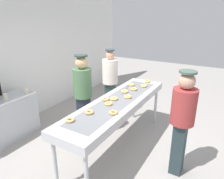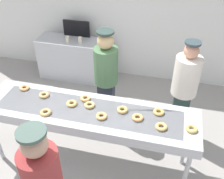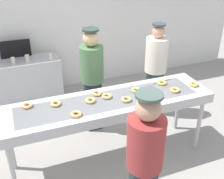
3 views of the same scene
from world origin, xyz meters
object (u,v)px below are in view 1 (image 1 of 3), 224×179
Objects in this scene: glazed_donut_3 at (70,120)px; customer_waiting at (182,117)px; glazed_donut_11 at (125,91)px; glazed_donut_4 at (132,84)px; glazed_donut_1 at (144,86)px; glazed_donut_7 at (109,103)px; glazed_donut_0 at (134,89)px; glazed_donut_10 at (89,112)px; fryer_conveyor at (118,104)px; glazed_donut_5 at (148,81)px; glazed_donut_6 at (114,99)px; paper_cup_2 at (26,91)px; glazed_donut_9 at (105,99)px; worker_baker at (83,91)px; glazed_donut_2 at (114,113)px; glazed_donut_8 at (128,97)px; paper_cup_1 at (5,97)px; worker_assistant at (110,78)px.

customer_waiting is (0.95, -1.33, -0.03)m from glazed_donut_3.
customer_waiting is (-0.48, -1.20, -0.03)m from glazed_donut_11.
glazed_donut_11 is (-0.45, -0.07, 0.00)m from glazed_donut_4.
glazed_donut_1 and glazed_donut_7 have the same top height.
glazed_donut_0 and glazed_donut_10 have the same top height.
glazed_donut_3 is at bearing 168.01° from fryer_conveyor.
glazed_donut_5 is 1.50m from glazed_donut_7.
fryer_conveyor is 20.42× the size of glazed_donut_3.
glazed_donut_6 is at bearing -178.70° from glazed_donut_11.
glazed_donut_11 is at bearing -65.36° from paper_cup_2.
glazed_donut_0 is at bearing -15.88° from glazed_donut_9.
glazed_donut_4 is 1.53m from glazed_donut_10.
glazed_donut_0 is 1.00× the size of glazed_donut_10.
worker_baker is at bearing 119.53° from glazed_donut_11.
glazed_donut_2 is 1.00× the size of glazed_donut_10.
glazed_donut_8 is at bearing 72.20° from customer_waiting.
glazed_donut_3 is at bearing -108.76° from paper_cup_2.
glazed_donut_2 is at bearing -81.17° from paper_cup_1.
worker_baker reaches higher than glazed_donut_2.
glazed_donut_6 is 1.12× the size of paper_cup_2.
worker_assistant reaches higher than glazed_donut_6.
glazed_donut_8 and glazed_donut_11 have the same top height.
glazed_donut_1 is 1.27m from worker_baker.
worker_assistant is 2.30m from paper_cup_1.
glazed_donut_8 is 0.42m from glazed_donut_9.
glazed_donut_11 is (-0.84, 0.14, 0.00)m from glazed_donut_5.
glazed_donut_7 is at bearing -174.57° from glazed_donut_4.
glazed_donut_10 is 1.12× the size of paper_cup_1.
customer_waiting is (-0.06, -1.19, -0.03)m from glazed_donut_6.
glazed_donut_10 is (-1.93, 0.18, 0.00)m from glazed_donut_5.
glazed_donut_1 is (0.93, -0.10, 0.09)m from fryer_conveyor.
glazed_donut_7 is 1.00× the size of glazed_donut_11.
glazed_donut_8 and glazed_donut_9 have the same top height.
fryer_conveyor is 1.66× the size of customer_waiting.
glazed_donut_6 is (-1.26, 0.13, 0.00)m from glazed_donut_5.
glazed_donut_4 and glazed_donut_11 have the same top height.
glazed_donut_2 is 1.00× the size of glazed_donut_4.
paper_cup_1 is (-2.00, 1.13, -0.03)m from worker_assistant.
customer_waiting reaches higher than glazed_donut_11.
fryer_conveyor is 0.24m from glazed_donut_9.
glazed_donut_8 is at bearing 179.33° from glazed_donut_1.
worker_assistant is (1.17, 0.80, -0.05)m from glazed_donut_6.
glazed_donut_0 is at bearing -1.32° from fryer_conveyor.
glazed_donut_11 reaches higher than fryer_conveyor.
glazed_donut_5 is 1.00× the size of glazed_donut_8.
glazed_donut_10 is (-0.18, 0.32, 0.00)m from glazed_donut_2.
glazed_donut_2 is 1.00× the size of glazed_donut_7.
fryer_conveyor is 0.89m from glazed_donut_4.
paper_cup_2 is (-0.37, 3.04, -0.04)m from customer_waiting.
glazed_donut_9 is at bearing -68.08° from paper_cup_1.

